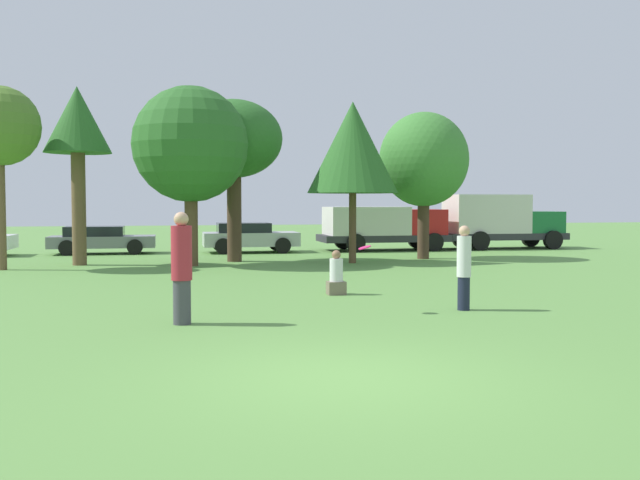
{
  "coord_description": "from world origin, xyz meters",
  "views": [
    {
      "loc": [
        -2.18,
        -8.17,
        2.1
      ],
      "look_at": [
        0.94,
        5.44,
        1.37
      ],
      "focal_mm": 39.91,
      "sensor_mm": 36.0,
      "label": 1
    }
  ],
  "objects_px": {
    "delivery_truck_green": "(498,220)",
    "tree_1": "(77,126)",
    "parked_car_grey": "(101,239)",
    "parked_car_silver": "(249,237)",
    "person_catcher": "(464,267)",
    "tree_4": "(353,148)",
    "tree_0": "(0,127)",
    "tree_2": "(191,145)",
    "bystander_sitting": "(336,276)",
    "delivery_truck_red": "(383,225)",
    "person_thrower": "(182,267)",
    "frisbee": "(365,247)",
    "tree_5": "(424,160)",
    "tree_3": "(234,141)"
  },
  "relations": [
    {
      "from": "tree_0",
      "to": "tree_1",
      "type": "bearing_deg",
      "value": 30.69
    },
    {
      "from": "tree_0",
      "to": "tree_2",
      "type": "distance_m",
      "value": 5.88
    },
    {
      "from": "tree_0",
      "to": "tree_4",
      "type": "xyz_separation_m",
      "value": [
        11.42,
        0.05,
        -0.44
      ]
    },
    {
      "from": "person_thrower",
      "to": "delivery_truck_green",
      "type": "bearing_deg",
      "value": 45.35
    },
    {
      "from": "tree_0",
      "to": "delivery_truck_red",
      "type": "xyz_separation_m",
      "value": [
        14.54,
        6.23,
        -3.35
      ]
    },
    {
      "from": "tree_1",
      "to": "tree_3",
      "type": "bearing_deg",
      "value": 3.79
    },
    {
      "from": "person_catcher",
      "to": "tree_4",
      "type": "height_order",
      "value": "tree_4"
    },
    {
      "from": "tree_4",
      "to": "delivery_truck_green",
      "type": "distance_m",
      "value": 10.99
    },
    {
      "from": "delivery_truck_green",
      "to": "tree_3",
      "type": "bearing_deg",
      "value": -159.34
    },
    {
      "from": "parked_car_grey",
      "to": "parked_car_silver",
      "type": "xyz_separation_m",
      "value": [
        6.09,
        -0.57,
        0.06
      ]
    },
    {
      "from": "tree_1",
      "to": "delivery_truck_red",
      "type": "xyz_separation_m",
      "value": [
        12.37,
        4.94,
        -3.58
      ]
    },
    {
      "from": "bystander_sitting",
      "to": "tree_5",
      "type": "bearing_deg",
      "value": 58.55
    },
    {
      "from": "tree_4",
      "to": "parked_car_grey",
      "type": "relative_size",
      "value": 1.32
    },
    {
      "from": "tree_2",
      "to": "parked_car_silver",
      "type": "distance_m",
      "value": 7.42
    },
    {
      "from": "person_thrower",
      "to": "tree_0",
      "type": "height_order",
      "value": "tree_0"
    },
    {
      "from": "bystander_sitting",
      "to": "delivery_truck_green",
      "type": "bearing_deg",
      "value": 51.64
    },
    {
      "from": "bystander_sitting",
      "to": "parked_car_grey",
      "type": "xyz_separation_m",
      "value": [
        -6.28,
        14.93,
        0.19
      ]
    },
    {
      "from": "tree_0",
      "to": "person_catcher",
      "type": "bearing_deg",
      "value": -46.24
    },
    {
      "from": "parked_car_grey",
      "to": "parked_car_silver",
      "type": "bearing_deg",
      "value": -4.45
    },
    {
      "from": "parked_car_grey",
      "to": "parked_car_silver",
      "type": "distance_m",
      "value": 6.12
    },
    {
      "from": "frisbee",
      "to": "delivery_truck_green",
      "type": "height_order",
      "value": "delivery_truck_green"
    },
    {
      "from": "tree_3",
      "to": "tree_4",
      "type": "xyz_separation_m",
      "value": [
        3.97,
        -1.59,
        -0.3
      ]
    },
    {
      "from": "tree_2",
      "to": "parked_car_grey",
      "type": "height_order",
      "value": "tree_2"
    },
    {
      "from": "frisbee",
      "to": "tree_3",
      "type": "relative_size",
      "value": 0.04
    },
    {
      "from": "person_catcher",
      "to": "tree_1",
      "type": "xyz_separation_m",
      "value": [
        -8.41,
        12.35,
        3.84
      ]
    },
    {
      "from": "frisbee",
      "to": "tree_1",
      "type": "xyz_separation_m",
      "value": [
        -6.41,
        12.26,
        3.44
      ]
    },
    {
      "from": "tree_0",
      "to": "parked_car_silver",
      "type": "bearing_deg",
      "value": 35.86
    },
    {
      "from": "tree_3",
      "to": "delivery_truck_red",
      "type": "relative_size",
      "value": 1.02
    },
    {
      "from": "bystander_sitting",
      "to": "delivery_truck_red",
      "type": "xyz_separation_m",
      "value": [
        5.8,
        14.41,
        0.69
      ]
    },
    {
      "from": "frisbee",
      "to": "parked_car_grey",
      "type": "relative_size",
      "value": 0.06
    },
    {
      "from": "person_catcher",
      "to": "delivery_truck_green",
      "type": "height_order",
      "value": "delivery_truck_green"
    },
    {
      "from": "tree_2",
      "to": "delivery_truck_green",
      "type": "distance_m",
      "value": 15.73
    },
    {
      "from": "frisbee",
      "to": "parked_car_silver",
      "type": "distance_m",
      "value": 17.16
    },
    {
      "from": "person_thrower",
      "to": "parked_car_silver",
      "type": "height_order",
      "value": "person_thrower"
    },
    {
      "from": "delivery_truck_red",
      "to": "delivery_truck_green",
      "type": "relative_size",
      "value": 0.99
    },
    {
      "from": "person_thrower",
      "to": "tree_4",
      "type": "relative_size",
      "value": 0.35
    },
    {
      "from": "bystander_sitting",
      "to": "tree_5",
      "type": "height_order",
      "value": "tree_5"
    },
    {
      "from": "person_catcher",
      "to": "bystander_sitting",
      "type": "relative_size",
      "value": 1.63
    },
    {
      "from": "tree_2",
      "to": "parked_car_silver",
      "type": "xyz_separation_m",
      "value": [
        2.69,
        6.04,
        -3.35
      ]
    },
    {
      "from": "tree_0",
      "to": "tree_4",
      "type": "bearing_deg",
      "value": 0.25
    },
    {
      "from": "delivery_truck_red",
      "to": "parked_car_silver",
      "type": "bearing_deg",
      "value": -178.66
    },
    {
      "from": "bystander_sitting",
      "to": "parked_car_grey",
      "type": "distance_m",
      "value": 16.2
    },
    {
      "from": "parked_car_grey",
      "to": "tree_1",
      "type": "bearing_deg",
      "value": -92.09
    },
    {
      "from": "tree_0",
      "to": "delivery_truck_green",
      "type": "xyz_separation_m",
      "value": [
        20.12,
        6.2,
        -3.15
      ]
    },
    {
      "from": "tree_3",
      "to": "parked_car_grey",
      "type": "xyz_separation_m",
      "value": [
        -4.99,
        5.11,
        -3.71
      ]
    },
    {
      "from": "tree_5",
      "to": "parked_car_grey",
      "type": "xyz_separation_m",
      "value": [
        -12.07,
        5.48,
        -3.09
      ]
    },
    {
      "from": "person_thrower",
      "to": "delivery_truck_green",
      "type": "distance_m",
      "value": 23.16
    },
    {
      "from": "frisbee",
      "to": "tree_3",
      "type": "height_order",
      "value": "tree_3"
    },
    {
      "from": "delivery_truck_green",
      "to": "tree_1",
      "type": "bearing_deg",
      "value": -163.83
    },
    {
      "from": "person_thrower",
      "to": "tree_5",
      "type": "xyz_separation_m",
      "value": [
        9.37,
        12.74,
        2.72
      ]
    }
  ]
}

